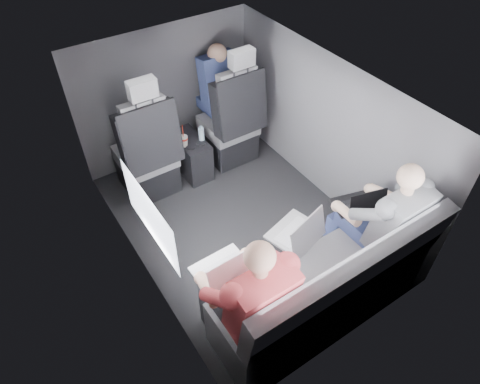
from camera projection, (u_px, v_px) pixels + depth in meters
floor at (240, 225)px, 3.82m from camera, size 2.60×2.60×0.00m
ceiling at (240, 91)px, 2.89m from camera, size 2.60×2.60×0.00m
panel_left at (133, 213)px, 2.99m from camera, size 0.02×2.60×1.35m
panel_right at (327, 130)px, 3.71m from camera, size 0.02×2.60×1.35m
panel_front at (166, 94)px, 4.14m from camera, size 1.80×0.02×1.35m
panel_back at (359, 284)px, 2.57m from camera, size 1.80×0.02×1.35m
side_window at (149, 216)px, 2.67m from camera, size 0.02×0.75×0.42m
seatbelt at (241, 98)px, 3.85m from camera, size 0.35×0.11×0.59m
front_seat_left at (148, 158)px, 3.87m from camera, size 0.52×0.58×1.26m
front_seat_right at (231, 126)px, 4.23m from camera, size 0.52×0.58×1.26m
center_console at (191, 155)px, 4.21m from camera, size 0.24×0.48×0.41m
rear_bench at (325, 290)px, 2.97m from camera, size 1.60×0.57×0.92m
soda_cup at (184, 141)px, 3.96m from camera, size 0.08×0.08×0.23m
water_bottle at (201, 134)px, 4.01m from camera, size 0.06×0.06×0.16m
laptop_white at (226, 271)px, 2.69m from camera, size 0.36×0.34×0.26m
laptop_silver at (298, 232)px, 2.92m from camera, size 0.40×0.40×0.25m
laptop_black at (358, 204)px, 3.12m from camera, size 0.34×0.33×0.21m
passenger_rear_left at (247, 296)px, 2.57m from camera, size 0.49×0.61×1.20m
passenger_rear_right at (380, 220)px, 3.03m from camera, size 0.48×0.60×1.18m
passenger_front_right at (219, 84)px, 4.16m from camera, size 0.37×0.37×0.71m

